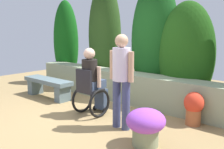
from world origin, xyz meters
name	(u,v)px	position (x,y,z in m)	size (l,w,h in m)	color
ground_plane	(79,118)	(0.00, 0.00, 0.00)	(10.82, 10.82, 0.00)	#987C4F
stone_retaining_wall	(127,87)	(0.00, 1.51, 0.35)	(5.64, 0.51, 0.69)	gray
hedge_backdrop	(150,42)	(0.20, 2.12, 1.36)	(6.22, 0.94, 3.05)	#115112
stone_bench	(48,85)	(-1.69, 0.51, 0.31)	(1.49, 0.40, 0.47)	slate
person_in_wheelchair	(92,84)	(0.05, 0.32, 0.62)	(0.53, 0.66, 1.33)	black
person_standing_companion	(121,75)	(0.94, 0.13, 0.93)	(0.49, 0.30, 1.61)	#3C426B
flower_pot_purple_near	(194,107)	(1.82, 1.09, 0.33)	(0.35, 0.35, 0.60)	#A75630
flower_pot_terracotta_by_wall	(146,125)	(1.64, -0.16, 0.32)	(0.58, 0.58, 0.56)	gray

